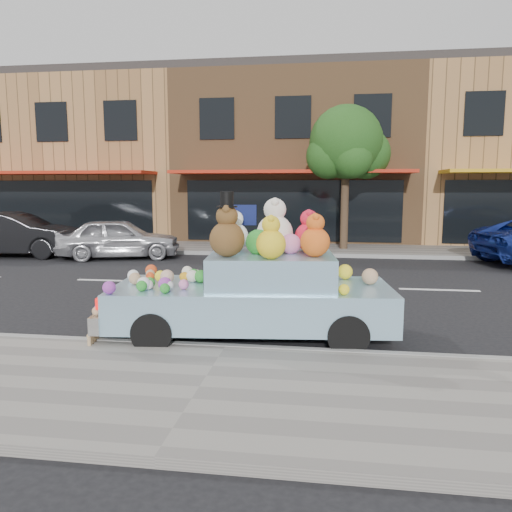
% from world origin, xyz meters
% --- Properties ---
extents(ground, '(120.00, 120.00, 0.00)m').
position_xyz_m(ground, '(0.00, 0.00, 0.00)').
color(ground, black).
rests_on(ground, ground).
extents(near_sidewalk, '(60.00, 3.00, 0.12)m').
position_xyz_m(near_sidewalk, '(0.00, -6.50, 0.06)').
color(near_sidewalk, gray).
rests_on(near_sidewalk, ground).
extents(far_sidewalk, '(60.00, 3.00, 0.12)m').
position_xyz_m(far_sidewalk, '(0.00, 6.50, 0.06)').
color(far_sidewalk, gray).
rests_on(far_sidewalk, ground).
extents(near_kerb, '(60.00, 0.12, 0.13)m').
position_xyz_m(near_kerb, '(0.00, -5.00, 0.07)').
color(near_kerb, gray).
rests_on(near_kerb, ground).
extents(far_kerb, '(60.00, 0.12, 0.13)m').
position_xyz_m(far_kerb, '(0.00, 5.00, 0.07)').
color(far_kerb, gray).
rests_on(far_kerb, ground).
extents(storefront_left, '(10.00, 9.80, 7.30)m').
position_xyz_m(storefront_left, '(-10.00, 11.97, 3.64)').
color(storefront_left, '#A27344').
rests_on(storefront_left, ground).
extents(storefront_mid, '(10.00, 9.80, 7.30)m').
position_xyz_m(storefront_mid, '(0.00, 11.97, 3.64)').
color(storefront_mid, olive).
rests_on(storefront_mid, ground).
extents(street_tree, '(3.00, 2.70, 5.22)m').
position_xyz_m(street_tree, '(2.03, 6.55, 3.69)').
color(street_tree, '#38281C').
rests_on(street_tree, ground).
extents(car_silver, '(4.22, 2.62, 1.34)m').
position_xyz_m(car_silver, '(-5.40, 3.74, 0.67)').
color(car_silver, silver).
rests_on(car_silver, ground).
extents(car_dark, '(4.70, 2.03, 1.50)m').
position_xyz_m(car_dark, '(-9.11, 3.66, 0.75)').
color(car_dark, black).
rests_on(car_dark, ground).
extents(art_car, '(4.63, 2.18, 2.31)m').
position_xyz_m(art_car, '(0.30, -4.20, 0.80)').
color(art_car, black).
rests_on(art_car, ground).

